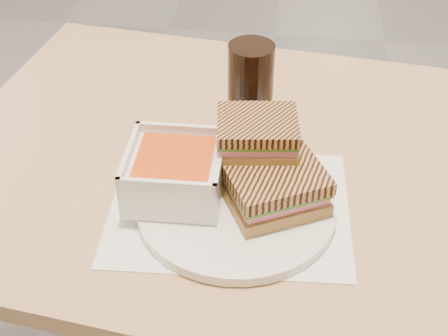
# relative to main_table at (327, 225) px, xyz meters

# --- Properties ---
(main_table) EXTENTS (1.28, 0.85, 0.75)m
(main_table) POSITION_rel_main_table_xyz_m (0.00, 0.00, 0.00)
(main_table) COLOR tan
(main_table) RESTS_ON ground
(tray_liner) EXTENTS (0.34, 0.27, 0.00)m
(tray_liner) POSITION_rel_main_table_xyz_m (-0.15, -0.10, 0.11)
(tray_liner) COLOR white
(tray_liner) RESTS_ON main_table
(plate) EXTENTS (0.27, 0.27, 0.01)m
(plate) POSITION_rel_main_table_xyz_m (-0.14, -0.11, 0.12)
(plate) COLOR white
(plate) RESTS_ON tray_liner
(soup_bowl) EXTENTS (0.13, 0.13, 0.07)m
(soup_bowl) POSITION_rel_main_table_xyz_m (-0.22, -0.09, 0.16)
(soup_bowl) COLOR white
(soup_bowl) RESTS_ON plate
(panini_lower) EXTENTS (0.16, 0.15, 0.06)m
(panini_lower) POSITION_rel_main_table_xyz_m (-0.09, -0.10, 0.16)
(panini_lower) COLOR #A77B3B
(panini_lower) RESTS_ON plate
(panini_upper) EXTENTS (0.12, 0.10, 0.05)m
(panini_upper) POSITION_rel_main_table_xyz_m (-0.12, -0.05, 0.21)
(panini_upper) COLOR #A77B3B
(panini_upper) RESTS_ON panini_lower
(cola_glass) EXTENTS (0.07, 0.07, 0.15)m
(cola_glass) POSITION_rel_main_table_xyz_m (-0.14, 0.09, 0.19)
(cola_glass) COLOR black
(cola_glass) RESTS_ON main_table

